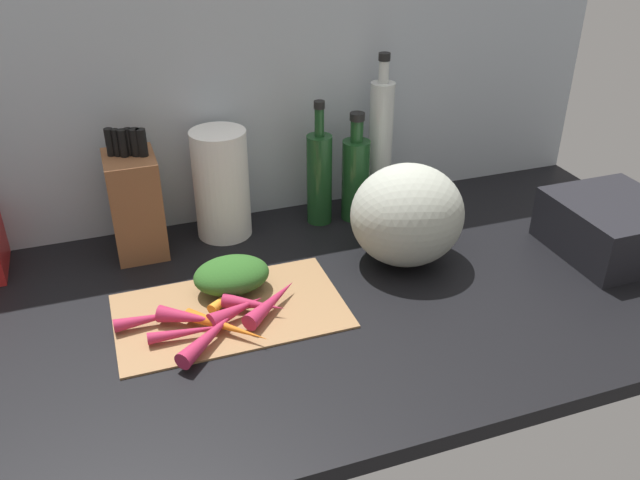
% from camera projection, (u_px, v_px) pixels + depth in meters
% --- Properties ---
extents(ground_plane, '(1.70, 0.80, 0.03)m').
position_uv_depth(ground_plane, '(301.00, 304.00, 1.25)').
color(ground_plane, black).
extents(wall_back, '(1.70, 0.03, 0.60)m').
position_uv_depth(wall_back, '(243.00, 85.00, 1.41)').
color(wall_back, '#ADB7C1').
rests_on(wall_back, ground_plane).
extents(cutting_board, '(0.41, 0.25, 0.01)m').
position_uv_depth(cutting_board, '(230.00, 309.00, 1.21)').
color(cutting_board, '#997047').
rests_on(cutting_board, ground_plane).
extents(carrot_0, '(0.15, 0.03, 0.02)m').
position_uv_depth(carrot_0, '(191.00, 331.00, 1.13)').
color(carrot_0, '#B2264C').
rests_on(carrot_0, cutting_board).
extents(carrot_1, '(0.13, 0.03, 0.02)m').
position_uv_depth(carrot_1, '(153.00, 318.00, 1.16)').
color(carrot_1, '#B2264C').
rests_on(carrot_1, cutting_board).
extents(carrot_2, '(0.12, 0.07, 0.03)m').
position_uv_depth(carrot_2, '(237.00, 310.00, 1.17)').
color(carrot_2, '#B2264C').
rests_on(carrot_2, cutting_board).
extents(carrot_3, '(0.14, 0.14, 0.03)m').
position_uv_depth(carrot_3, '(212.00, 333.00, 1.12)').
color(carrot_3, '#B2264C').
rests_on(carrot_3, cutting_board).
extents(carrot_4, '(0.12, 0.09, 0.03)m').
position_uv_depth(carrot_4, '(191.00, 318.00, 1.15)').
color(carrot_4, '#B2264C').
rests_on(carrot_4, cutting_board).
extents(carrot_5, '(0.10, 0.09, 0.02)m').
position_uv_depth(carrot_5, '(229.00, 294.00, 1.23)').
color(carrot_5, orange).
rests_on(carrot_5, cutting_board).
extents(carrot_6, '(0.13, 0.12, 0.03)m').
position_uv_depth(carrot_6, '(272.00, 302.00, 1.20)').
color(carrot_6, '#B2264C').
rests_on(carrot_6, cutting_board).
extents(carrot_7, '(0.11, 0.09, 0.03)m').
position_uv_depth(carrot_7, '(254.00, 304.00, 1.19)').
color(carrot_7, '#B2264C').
rests_on(carrot_7, cutting_board).
extents(carrot_8, '(0.13, 0.13, 0.02)m').
position_uv_depth(carrot_8, '(227.00, 327.00, 1.14)').
color(carrot_8, orange).
rests_on(carrot_8, cutting_board).
extents(carrot_greens_pile, '(0.14, 0.11, 0.06)m').
position_uv_depth(carrot_greens_pile, '(232.00, 275.00, 1.25)').
color(carrot_greens_pile, '#2D6023').
rests_on(carrot_greens_pile, cutting_board).
extents(winter_squash, '(0.23, 0.22, 0.21)m').
position_uv_depth(winter_squash, '(407.00, 215.00, 1.32)').
color(winter_squash, '#B2B7A8').
rests_on(winter_squash, ground_plane).
extents(knife_block, '(0.10, 0.13, 0.27)m').
position_uv_depth(knife_block, '(135.00, 203.00, 1.35)').
color(knife_block, brown).
rests_on(knife_block, ground_plane).
extents(paper_towel_roll, '(0.12, 0.12, 0.24)m').
position_uv_depth(paper_towel_roll, '(221.00, 184.00, 1.41)').
color(paper_towel_roll, white).
rests_on(paper_towel_roll, ground_plane).
extents(bottle_0, '(0.06, 0.06, 0.28)m').
position_uv_depth(bottle_0, '(319.00, 177.00, 1.46)').
color(bottle_0, '#19421E').
rests_on(bottle_0, ground_plane).
extents(bottle_1, '(0.06, 0.06, 0.25)m').
position_uv_depth(bottle_1, '(356.00, 177.00, 1.48)').
color(bottle_1, '#19421E').
rests_on(bottle_1, ground_plane).
extents(bottle_2, '(0.05, 0.05, 0.36)m').
position_uv_depth(bottle_2, '(380.00, 145.00, 1.50)').
color(bottle_2, silver).
rests_on(bottle_2, ground_plane).
extents(dish_rack, '(0.22, 0.24, 0.11)m').
position_uv_depth(dish_rack, '(612.00, 227.00, 1.37)').
color(dish_rack, black).
rests_on(dish_rack, ground_plane).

